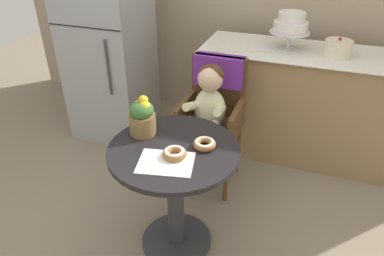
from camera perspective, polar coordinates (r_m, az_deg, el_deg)
The scene contains 12 objects.
ground_plane at distance 2.40m, azimuth -2.45°, elevation -17.54°, with size 8.00×8.00×0.00m, color gray.
cafe_table at distance 2.04m, azimuth -2.77°, elevation -8.11°, with size 0.72×0.72×0.72m.
wicker_chair at distance 2.56m, azimuth 3.65°, elevation 4.20°, with size 0.42×0.45×0.95m.
seated_child at distance 2.41m, azimuth 2.62°, elevation 3.43°, with size 0.27×0.32×0.73m.
paper_napkin at distance 1.81m, azimuth -4.21°, elevation -5.54°, with size 0.28×0.21×0.00m, color white.
donut_front at distance 1.84m, azimuth -2.82°, elevation -4.03°, with size 0.13×0.13×0.04m.
donut_mid at distance 1.91m, azimuth 2.02°, elevation -2.52°, with size 0.12×0.12×0.04m.
flower_vase at distance 2.00m, azimuth -8.02°, elevation 1.87°, with size 0.15×0.15×0.23m.
display_counter at distance 3.07m, azimuth 16.30°, elevation 3.83°, with size 1.56×0.62×0.90m.
tiered_cake_stand at distance 2.85m, azimuth 15.52°, elevation 15.62°, with size 0.30×0.30×0.28m.
round_layer_cake at distance 2.84m, azimuth 22.35°, elevation 11.71°, with size 0.19×0.19×0.14m.
refrigerator at distance 3.20m, azimuth -13.28°, elevation 13.11°, with size 0.64×0.63×1.70m.
Camera 1 is at (0.62, -1.45, 1.80)m, focal length 33.28 mm.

